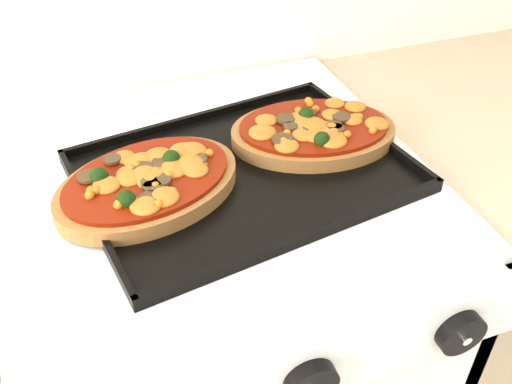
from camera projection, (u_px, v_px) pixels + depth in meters
name	position (u px, v px, depth m)	size (l,w,h in m)	color
stove	(227.00, 360.00, 1.10)	(0.60, 0.60, 0.91)	silver
control_panel	(302.00, 368.00, 0.63)	(0.60, 0.02, 0.09)	silver
knob_center	(311.00, 383.00, 0.61)	(0.06, 0.06, 0.02)	black
knob_right	(461.00, 333.00, 0.66)	(0.06, 0.06, 0.02)	black
baking_tray	(244.00, 170.00, 0.80)	(0.44, 0.33, 0.02)	black
pizza_left	(148.00, 182.00, 0.75)	(0.26, 0.18, 0.04)	#915A32
pizza_right	(313.00, 130.00, 0.86)	(0.25, 0.17, 0.04)	#915A32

